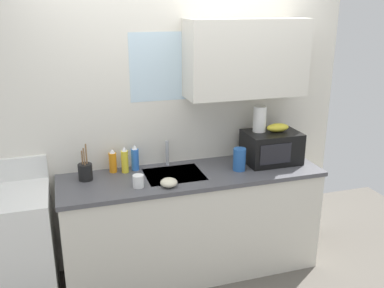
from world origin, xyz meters
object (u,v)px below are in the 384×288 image
dish_soap_bottle_blue (135,158)px  stove_range (13,249)px  mug_white (138,181)px  banana_bunch (278,128)px  dish_soap_bottle_yellow (125,160)px  paper_towel_roll (260,119)px  dish_soap_bottle_orange (113,161)px  microwave (271,147)px  utensil_crock (85,171)px  cereal_canister (239,159)px  small_bowl (169,182)px

dish_soap_bottle_blue → stove_range: bearing=-168.0°
stove_range → mug_white: bearing=-8.6°
banana_bunch → dish_soap_bottle_yellow: 1.32m
paper_towel_roll → dish_soap_bottle_orange: (-1.24, 0.12, -0.29)m
microwave → utensil_crock: size_ratio=1.59×
banana_bunch → dish_soap_bottle_orange: (-1.39, 0.17, -0.21)m
dish_soap_bottle_blue → utensil_crock: (-0.41, -0.09, -0.03)m
banana_bunch → cereal_canister: banana_bunch is taller
dish_soap_bottle_yellow → dish_soap_bottle_orange: dish_soap_bottle_yellow is taller
dish_soap_bottle_blue → dish_soap_bottle_orange: bearing=178.0°
stove_range → banana_bunch: banana_bunch is taller
dish_soap_bottle_yellow → utensil_crock: utensil_crock is taller
utensil_crock → small_bowl: utensil_crock is taller
microwave → utensil_crock: 1.57m
dish_soap_bottle_orange → small_bowl: 0.56m
cereal_canister → utensil_crock: utensil_crock is taller
dish_soap_bottle_blue → dish_soap_bottle_orange: size_ratio=1.08×
dish_soap_bottle_blue → utensil_crock: bearing=-167.1°
mug_white → small_bowl: size_ratio=0.73×
dish_soap_bottle_orange → cereal_canister: (1.00, -0.27, 0.00)m
dish_soap_bottle_blue → small_bowl: 0.46m
mug_white → utensil_crock: size_ratio=0.33×
dish_soap_bottle_yellow → small_bowl: 0.47m
cereal_canister → small_bowl: bearing=-166.8°
dish_soap_bottle_yellow → dish_soap_bottle_orange: (-0.09, 0.03, -0.01)m
microwave → dish_soap_bottle_orange: microwave is taller
stove_range → cereal_canister: bearing=-1.7°
banana_bunch → dish_soap_bottle_blue: (-1.21, 0.16, -0.20)m
mug_white → dish_soap_bottle_yellow: bearing=98.5°
paper_towel_roll → dish_soap_bottle_orange: bearing=174.5°
dish_soap_bottle_blue → dish_soap_bottle_yellow: 0.09m
dish_soap_bottle_yellow → cereal_canister: (0.91, -0.23, -0.01)m
utensil_crock → small_bowl: size_ratio=2.22×
dish_soap_bottle_yellow → mug_white: 0.33m
stove_range → small_bowl: (1.17, -0.20, 0.47)m
dish_soap_bottle_yellow → dish_soap_bottle_orange: 0.10m
stove_range → microwave: bearing=1.2°
mug_white → utensil_crock: 0.45m
cereal_canister → utensil_crock: bearing=172.1°
paper_towel_roll → dish_soap_bottle_orange: 1.28m
small_bowl → dish_soap_bottle_orange: bearing=130.8°
microwave → dish_soap_bottle_orange: (-1.34, 0.17, -0.04)m
paper_towel_roll → small_bowl: bearing=-161.1°
paper_towel_roll → utensil_crock: paper_towel_roll is taller
stove_range → dish_soap_bottle_blue: bearing=12.0°
stove_range → paper_towel_roll: 2.21m
stove_range → small_bowl: bearing=-9.9°
cereal_canister → banana_bunch: bearing=14.4°
utensil_crock → dish_soap_bottle_yellow: bearing=11.5°
utensil_crock → mug_white: bearing=-35.3°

